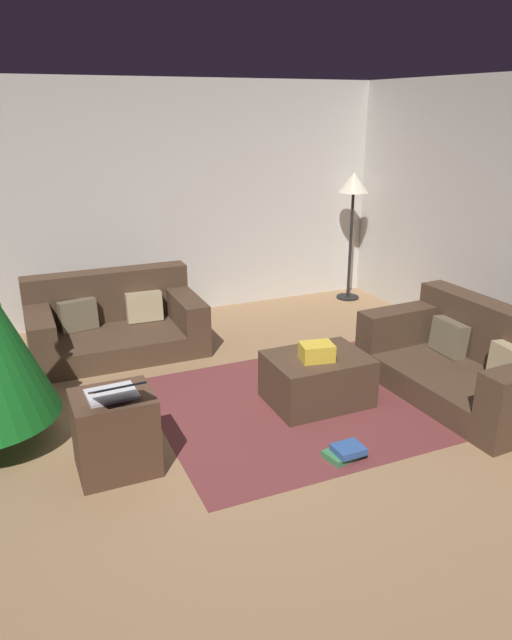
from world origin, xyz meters
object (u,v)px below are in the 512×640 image
(ottoman, at_px, (317,379))
(corner_lamp, at_px, (353,192))
(couch_left, at_px, (114,323))
(couch_right, at_px, (471,362))
(book_stack, at_px, (346,452))
(tv_remote, at_px, (317,351))
(side_table, at_px, (115,433))
(gift_box, at_px, (317,352))
(laptop, at_px, (114,392))

(ottoman, xyz_separation_m, corner_lamp, (1.74, 2.30, 1.13))
(couch_left, xyz_separation_m, couch_right, (2.57, -2.20, 0.01))
(couch_left, relative_size, book_stack, 5.65)
(tv_remote, height_order, side_table, side_table)
(gift_box, bearing_deg, couch_left, 123.64)
(ottoman, xyz_separation_m, book_stack, (-0.22, -0.82, -0.16))
(laptop, bearing_deg, tv_remote, 14.75)
(couch_left, relative_size, couch_right, 0.96)
(gift_box, relative_size, side_table, 0.46)
(gift_box, bearing_deg, couch_right, -13.40)
(ottoman, relative_size, tv_remote, 4.98)
(couch_right, xyz_separation_m, corner_lamp, (0.47, 2.67, 1.05))
(couch_right, relative_size, book_stack, 5.88)
(gift_box, relative_size, laptop, 0.59)
(book_stack, bearing_deg, side_table, 161.12)
(tv_remote, bearing_deg, gift_box, -99.52)
(book_stack, bearing_deg, laptop, 163.47)
(ottoman, height_order, side_table, side_table)
(couch_left, xyz_separation_m, book_stack, (1.08, -2.65, -0.23))
(side_table, bearing_deg, ottoman, 10.36)
(couch_right, height_order, laptop, laptop)
(tv_remote, bearing_deg, ottoman, -92.23)
(couch_right, distance_m, side_table, 2.98)
(couch_right, xyz_separation_m, laptop, (-2.97, -0.01, 0.33))
(ottoman, distance_m, book_stack, 0.86)
(gift_box, bearing_deg, corner_lamp, 52.89)
(couch_right, relative_size, side_table, 3.10)
(side_table, xyz_separation_m, book_stack, (1.48, -0.51, -0.23))
(gift_box, height_order, side_table, side_table)
(gift_box, distance_m, side_table, 1.69)
(couch_right, bearing_deg, tv_remote, 67.51)
(gift_box, bearing_deg, tv_remote, 59.38)
(couch_left, xyz_separation_m, tv_remote, (1.33, -1.75, 0.15))
(gift_box, bearing_deg, book_stack, -103.08)
(couch_left, xyz_separation_m, corner_lamp, (3.04, 0.47, 1.06))
(couch_right, distance_m, tv_remote, 1.32)
(side_table, bearing_deg, book_stack, -18.88)
(ottoman, distance_m, corner_lamp, 3.10)
(laptop, relative_size, book_stack, 1.50)
(ottoman, relative_size, gift_box, 3.10)
(corner_lamp, bearing_deg, couch_left, -171.12)
(couch_right, xyz_separation_m, book_stack, (-1.49, -0.45, -0.24))
(couch_left, xyz_separation_m, laptop, (-0.40, -2.21, 0.34))
(ottoman, height_order, gift_box, gift_box)
(couch_right, distance_m, laptop, 2.99)
(corner_lamp, bearing_deg, side_table, -142.80)
(ottoman, xyz_separation_m, gift_box, (-0.05, -0.06, 0.27))
(gift_box, distance_m, book_stack, 0.89)
(ottoman, relative_size, laptop, 1.82)
(couch_right, height_order, book_stack, couch_right)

